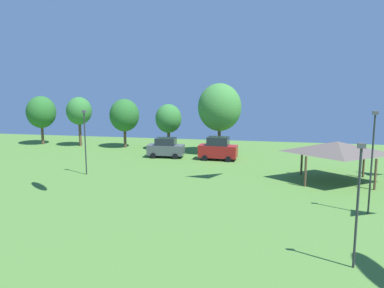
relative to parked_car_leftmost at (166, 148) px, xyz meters
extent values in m
cube|color=#4C5156|center=(0.00, 0.00, -0.23)|extent=(4.14, 1.88, 1.13)
cube|color=#1E232D|center=(0.00, 0.00, 0.74)|extent=(2.30, 1.69, 0.79)
cylinder|color=black|center=(1.29, -0.86, -0.79)|extent=(0.65, 0.24, 0.64)
cylinder|color=black|center=(1.25, 0.92, -0.79)|extent=(0.65, 0.24, 0.64)
cylinder|color=black|center=(-1.25, -0.92, -0.79)|extent=(0.65, 0.24, 0.64)
cylinder|color=black|center=(-1.29, 0.86, -0.79)|extent=(0.65, 0.24, 0.64)
cube|color=maroon|center=(6.05, -0.36, -0.13)|extent=(4.31, 2.03, 1.33)
cube|color=#1E232D|center=(6.05, -0.36, 1.00)|extent=(2.41, 1.77, 0.93)
cylinder|color=black|center=(7.29, -1.32, -0.79)|extent=(0.65, 0.26, 0.64)
cylinder|color=black|center=(7.41, 0.44, -0.79)|extent=(0.65, 0.26, 0.64)
cylinder|color=black|center=(4.70, -1.15, -0.79)|extent=(0.65, 0.26, 0.64)
cylinder|color=black|center=(4.81, 0.61, -0.79)|extent=(0.65, 0.26, 0.64)
cylinder|color=brown|center=(14.65, -9.91, 0.19)|extent=(0.20, 0.20, 2.60)
cylinder|color=brown|center=(20.16, -9.91, 0.19)|extent=(0.20, 0.20, 2.60)
cylinder|color=brown|center=(14.65, -5.66, 0.19)|extent=(0.20, 0.20, 2.60)
cylinder|color=brown|center=(20.16, -5.66, 0.19)|extent=(0.20, 0.20, 2.60)
pyramid|color=#564C47|center=(17.40, -7.79, 1.99)|extent=(7.13, 5.51, 1.00)
cylinder|color=#2D2D33|center=(15.75, -24.70, 1.84)|extent=(0.12, 0.12, 5.90)
cube|color=#4C4C51|center=(15.75, -24.70, 4.90)|extent=(0.36, 0.20, 0.24)
cylinder|color=#2D2D33|center=(18.26, -16.33, 2.25)|extent=(0.12, 0.12, 6.72)
cube|color=#4C4C51|center=(18.26, -16.33, 5.73)|extent=(0.36, 0.20, 0.24)
cylinder|color=#2D2D33|center=(-5.34, -9.39, 1.81)|extent=(0.12, 0.12, 5.84)
cube|color=#4C4C51|center=(-5.34, -9.39, 4.85)|extent=(0.36, 0.20, 0.24)
cylinder|color=brown|center=(-18.84, 5.73, 0.35)|extent=(0.36, 0.36, 2.93)
ellipsoid|color=#286628|center=(-18.84, 5.73, 3.29)|extent=(3.92, 3.92, 4.32)
cylinder|color=brown|center=(-13.12, 5.35, 0.60)|extent=(0.36, 0.36, 3.43)
ellipsoid|color=#337533|center=(-13.12, 5.35, 3.56)|extent=(3.32, 3.32, 3.65)
cylinder|color=brown|center=(-6.89, 5.44, 0.28)|extent=(0.36, 0.36, 2.78)
ellipsoid|color=#286628|center=(-6.89, 5.44, 3.10)|extent=(3.81, 3.81, 4.19)
cylinder|color=brown|center=(-0.84, 4.69, 0.27)|extent=(0.36, 0.36, 2.75)
ellipsoid|color=#337533|center=(-0.84, 4.69, 2.87)|extent=(3.26, 3.26, 3.59)
cylinder|color=brown|center=(5.72, 3.41, 0.71)|extent=(0.36, 0.36, 3.65)
ellipsoid|color=#3D7F38|center=(5.72, 3.41, 4.46)|extent=(5.12, 5.12, 5.64)
camera|label=1|loc=(11.50, -44.32, 8.07)|focal=38.00mm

